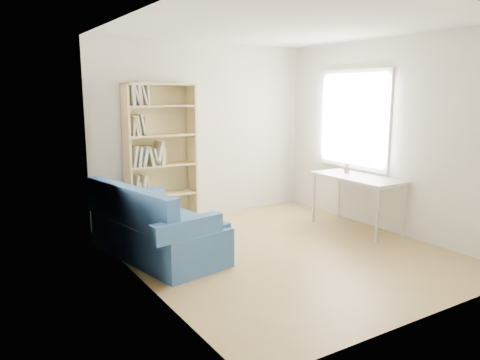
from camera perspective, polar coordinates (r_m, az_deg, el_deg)
name	(u,v)px	position (r m, az deg, el deg)	size (l,w,h in m)	color
ground	(282,251)	(5.73, 5.11, -8.61)	(4.00, 4.00, 0.00)	olive
room_shell	(289,114)	(5.50, 6.01, 7.99)	(3.54, 4.04, 2.62)	silver
sofa	(154,228)	(5.55, -10.40, -5.83)	(1.14, 1.89, 0.86)	#254C84
bookshelf	(161,161)	(6.69, -9.61, 2.25)	(1.00, 0.31, 2.01)	tan
desk	(357,181)	(6.62, 14.12, -0.14)	(0.60, 1.30, 0.75)	silver
pen_cup	(347,169)	(6.81, 12.88, 1.26)	(0.08, 0.08, 0.15)	white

